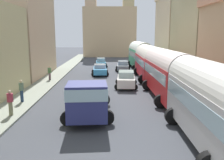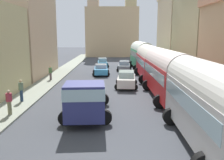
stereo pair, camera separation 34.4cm
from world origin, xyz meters
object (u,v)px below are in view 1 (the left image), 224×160
Objects in this scene: parked_bus_0 at (213,100)px; car_0 at (100,70)px; pedestrian_1 at (21,90)px; pedestrian_2 at (10,102)px; cargo_truck_0 at (88,98)px; parked_bus_1 at (167,72)px; parked_bus_2 at (149,61)px; car_1 at (101,63)px; car_2 at (126,79)px; pedestrian_0 at (50,73)px; parked_bus_3 at (140,54)px; car_3 at (123,66)px.

car_0 is (-6.06, 21.07, -1.50)m from parked_bus_0.
pedestrian_1 reaches higher than pedestrian_2.
pedestrian_2 reaches higher than car_0.
cargo_truck_0 is at bearing -33.11° from pedestrian_1.
parked_bus_1 is at bearing -63.33° from car_0.
pedestrian_1 is 3.24m from pedestrian_2.
car_0 is at bearing 106.05° from parked_bus_0.
parked_bus_1 is 2.34× the size of car_0.
parked_bus_1 reaches higher than parked_bus_2.
pedestrian_1 is at bearing 97.24° from pedestrian_2.
car_2 is at bearing -79.00° from car_1.
pedestrian_0 is at bearing 157.63° from car_2.
parked_bus_0 is 29.68m from car_1.
car_0 is at bearing 116.67° from parked_bus_1.
parked_bus_3 reaches higher than car_1.
pedestrian_2 is at bearing -101.66° from car_1.
parked_bus_3 is at bearing 44.36° from car_0.
parked_bus_0 is 4.94× the size of pedestrian_2.
parked_bus_1 is 16.30m from car_3.
car_3 is 19.71m from pedestrian_1.
car_2 is at bearing -91.80° from car_3.
car_2 is 1.01× the size of car_3.
parked_bus_3 is 14.12m from car_2.
parked_bus_2 reaches higher than pedestrian_0.
car_1 is at bearing 119.29° from parked_bus_2.
parked_bus_2 is 5.80m from car_2.
parked_bus_3 is 4.79× the size of pedestrian_1.
parked_bus_3 is (0.00, 27.00, 0.14)m from parked_bus_0.
car_1 is 2.36× the size of pedestrian_2.
parked_bus_0 is 12.10m from pedestrian_2.
car_3 is at bearing 88.20° from car_2.
car_3 is 2.43× the size of pedestrian_0.
parked_bus_3 is 2.08× the size of car_3.
parked_bus_1 reaches higher than parked_bus_0.
pedestrian_2 is (-8.16, -9.10, 0.18)m from car_2.
pedestrian_0 reaches higher than car_0.
car_3 is at bearing -143.93° from parked_bus_3.
parked_bus_2 is 2.35× the size of car_0.
pedestrian_1 is at bearing -89.54° from pedestrian_0.
pedestrian_1 is (-11.69, -19.57, -1.30)m from parked_bus_3.
parked_bus_1 is 20.98m from car_1.
car_3 is (3.31, 3.92, 0.01)m from car_0.
parked_bus_3 reaches higher than cargo_truck_0.
car_2 is at bearing 34.51° from pedestrian_1.
cargo_truck_0 is 3.69× the size of pedestrian_1.
pedestrian_1 is (-11.69, 7.43, -1.16)m from parked_bus_0.
car_1 is (0.07, 25.12, -0.56)m from cargo_truck_0.
car_2 is at bearing -69.22° from car_0.
parked_bus_1 is 5.04× the size of pedestrian_1.
pedestrian_0 is (-11.76, -10.12, -1.37)m from parked_bus_3.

